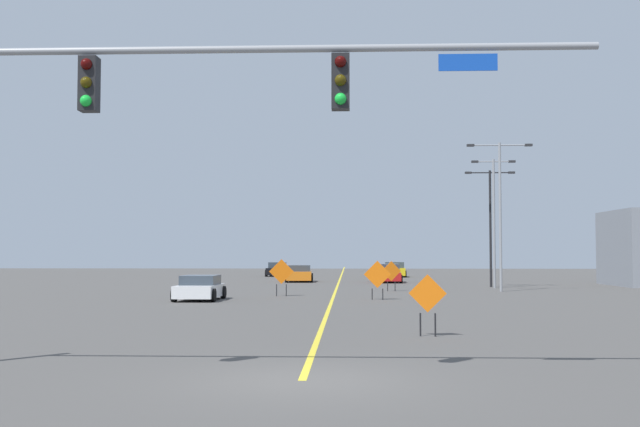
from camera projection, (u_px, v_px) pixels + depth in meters
name	position (u px, v px, depth m)	size (l,w,h in m)	color
ground	(302.00, 381.00, 14.33)	(188.54, 188.54, 0.00)	#4C4947
road_centre_stripe	(340.00, 279.00, 66.60)	(0.16, 104.74, 0.01)	yellow
traffic_signal_assembly	(96.00, 108.00, 14.72)	(14.50, 0.44, 6.92)	gray
street_lamp_near_left	(500.00, 204.00, 46.40)	(3.91, 0.24, 8.94)	gray
street_lamp_mid_right	(490.00, 218.00, 52.44)	(3.37, 0.24, 7.90)	black
street_lamp_mid_left	(494.00, 213.00, 50.83)	(2.88, 0.24, 8.47)	gray
construction_sign_median_near	(391.00, 272.00, 46.71)	(1.18, 0.34, 1.82)	orange
construction_sign_right_lane	(428.00, 297.00, 21.88)	(1.07, 0.21, 1.75)	orange
construction_sign_median_far	(377.00, 276.00, 38.41)	(1.36, 0.16, 1.94)	orange
construction_sign_right_shoulder	(281.00, 273.00, 41.61)	(1.33, 0.17, 1.98)	orange
car_white_mid	(200.00, 288.00, 38.11)	(2.15, 3.88, 1.22)	white
car_black_approaching	(277.00, 270.00, 75.07)	(2.05, 4.06, 1.35)	black
car_yellow_near	(394.00, 270.00, 72.99)	(2.25, 4.36, 1.41)	gold
car_red_far	(388.00, 274.00, 60.06)	(2.19, 4.52, 1.43)	red
car_orange_distant	(299.00, 274.00, 61.20)	(2.27, 4.26, 1.31)	orange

